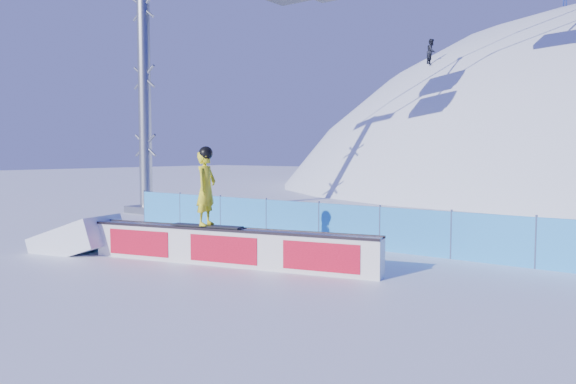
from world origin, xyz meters
The scene contains 5 objects.
ground centered at (0.00, 0.00, 0.00)m, with size 160.00×160.00×0.00m, color white.
safety_fence centered at (0.00, 4.50, 0.60)m, with size 22.05×0.05×1.30m.
rail_box centered at (-2.92, 0.53, 0.44)m, with size 7.35×2.30×0.89m.
snow_ramp centered at (-7.44, -0.59, 0.00)m, with size 2.12×1.41×0.79m, color white, non-canonical shape.
snowboarder centered at (-3.49, 0.39, 1.84)m, with size 1.88×0.77×1.93m.
Camera 1 is at (6.17, -9.11, 2.67)m, focal length 35.00 mm.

